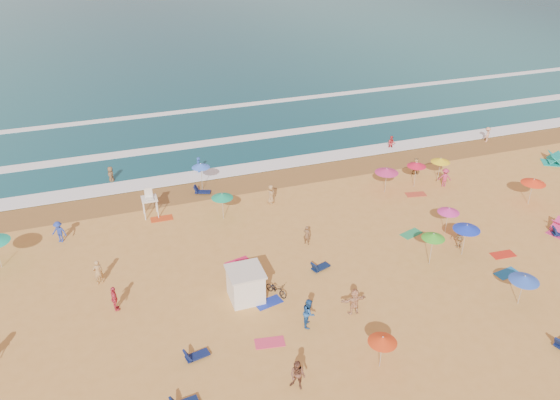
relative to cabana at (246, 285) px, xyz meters
name	(u,v)px	position (x,y,z in m)	size (l,w,h in m)	color
ground	(307,259)	(5.16, 2.73, -1.00)	(220.00, 220.00, 0.00)	gold
ocean	(151,24)	(5.16, 86.73, -1.00)	(220.00, 140.00, 0.18)	#0C4756
wet_sand	(255,181)	(5.16, 15.23, -0.99)	(220.00, 220.00, 0.00)	olive
surf_foam	(230,143)	(5.16, 24.05, -0.90)	(200.00, 18.70, 0.05)	white
cabana	(246,285)	(0.00, 0.00, 0.00)	(2.00, 2.00, 2.00)	white
cabana_roof	(245,272)	(0.00, 0.00, 1.06)	(2.20, 2.20, 0.12)	silver
bicycle	(276,289)	(1.90, -0.30, -0.56)	(0.58, 1.66, 0.87)	black
lifeguard_stand	(150,204)	(-4.34, 12.16, 0.05)	(1.20, 1.20, 2.10)	white
beach_umbrellas	(354,224)	(8.72, 2.80, 1.12)	(60.17, 30.62, 0.79)	#FF3815
loungers	(433,261)	(13.20, -0.57, -0.83)	(46.21, 25.19, 0.34)	#0E1B46
towels	(344,280)	(6.58, -0.39, -0.98)	(25.64, 25.90, 0.03)	red
popup_tents	(559,188)	(28.76, 4.58, -0.40)	(10.88, 12.34, 1.20)	#D12E71
beachgoers	(298,224)	(5.78, 6.04, -0.19)	(46.05, 28.00, 2.12)	#CB3246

